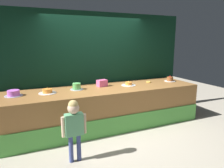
% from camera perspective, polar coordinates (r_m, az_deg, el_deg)
% --- Properties ---
extents(ground_plane, '(12.00, 12.00, 0.00)m').
position_cam_1_polar(ground_plane, '(4.38, 0.99, -14.10)').
color(ground_plane, '#BCB29E').
extents(stage_platform, '(4.39, 1.14, 0.89)m').
position_cam_1_polar(stage_platform, '(4.68, -1.85, -6.49)').
color(stage_platform, '#9E6B38').
rests_on(stage_platform, ground_plane).
extents(curtain_backdrop, '(4.87, 0.08, 2.61)m').
position_cam_1_polar(curtain_backdrop, '(5.10, -4.72, 4.97)').
color(curtain_backdrop, black).
rests_on(curtain_backdrop, ground_plane).
extents(child_figure, '(0.40, 0.18, 1.04)m').
position_cam_1_polar(child_figure, '(3.30, -10.66, -10.59)').
color(child_figure, '#3F4C8C').
rests_on(child_figure, ground_plane).
extents(pink_box, '(0.25, 0.19, 0.15)m').
position_cam_1_polar(pink_box, '(4.73, -2.83, 0.25)').
color(pink_box, pink).
rests_on(pink_box, stage_platform).
extents(donut, '(0.12, 0.12, 0.03)m').
position_cam_1_polar(donut, '(5.25, 10.24, 0.56)').
color(donut, '#F2BF4C').
rests_on(donut, stage_platform).
extents(cake_far_left, '(0.33, 0.33, 0.11)m').
position_cam_1_polar(cake_far_left, '(4.34, -25.96, -2.39)').
color(cake_far_left, silver).
rests_on(cake_far_left, stage_platform).
extents(cake_left, '(0.35, 0.35, 0.14)m').
position_cam_1_polar(cake_left, '(4.31, -17.70, -2.01)').
color(cake_left, white).
rests_on(cake_left, stage_platform).
extents(cake_center, '(0.29, 0.29, 0.14)m').
position_cam_1_polar(cake_center, '(4.48, -9.91, -0.75)').
color(cake_center, silver).
rests_on(cake_center, stage_platform).
extents(cake_right, '(0.34, 0.34, 0.11)m').
position_cam_1_polar(cake_right, '(4.86, 4.67, -0.03)').
color(cake_right, white).
rests_on(cake_right, stage_platform).
extents(cake_far_right, '(0.29, 0.29, 0.15)m').
position_cam_1_polar(cake_far_right, '(5.56, 15.97, 1.27)').
color(cake_far_right, white).
rests_on(cake_far_right, stage_platform).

